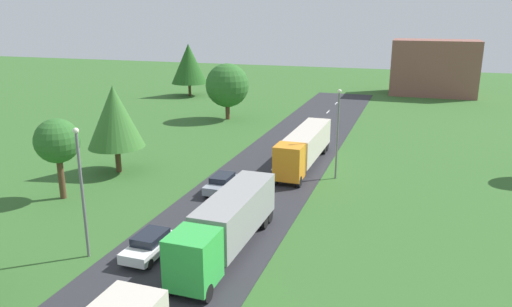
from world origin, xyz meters
TOP-DOWN VIEW (x-y plane):
  - road at (0.00, 24.50)m, footprint 10.00×140.00m
  - lane_marking_centre at (0.00, 22.29)m, footprint 0.16×124.70m
  - truck_second at (2.18, 28.52)m, footprint 2.63×12.21m
  - truck_third at (2.64, 48.10)m, footprint 2.63×13.96m
  - car_third at (-2.27, 26.54)m, footprint 1.93×4.18m
  - car_fourth at (-2.31, 38.53)m, footprint 1.85×4.22m
  - lamppost_second at (-5.98, 25.38)m, footprint 0.36×0.36m
  - lamppost_third at (6.25, 45.27)m, footprint 0.36×0.36m
  - tree_birch at (-14.25, 33.23)m, footprint 3.61×3.61m
  - tree_maple at (-26.93, 83.51)m, footprint 6.45×6.45m
  - tree_pine at (-13.84, 40.67)m, footprint 5.30×5.30m
  - tree_ash at (-12.77, 66.50)m, footprint 6.13×6.13m
  - distant_building at (15.32, 98.70)m, footprint 15.04×8.34m

SIDE VIEW (x-z plane):
  - road at x=0.00m, z-range 0.00..0.06m
  - lane_marking_centre at x=0.00m, z-range 0.06..0.07m
  - car_fourth at x=-2.31m, z-range 0.10..1.56m
  - car_third at x=-2.27m, z-range 0.10..1.57m
  - truck_third at x=2.64m, z-range 0.30..3.85m
  - truck_second at x=2.18m, z-range 0.34..3.86m
  - lamppost_third at x=6.25m, z-range 0.48..8.75m
  - lamppost_second at x=-5.98m, z-range 0.48..8.76m
  - tree_birch at x=-14.25m, z-range 1.48..8.16m
  - tree_ash at x=-12.77m, z-range 0.89..8.82m
  - distant_building at x=15.32m, z-range 0.00..9.98m
  - tree_pine at x=-13.84m, z-range 1.23..9.56m
  - tree_maple at x=-26.93m, z-range 1.14..10.54m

